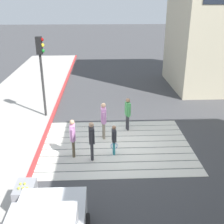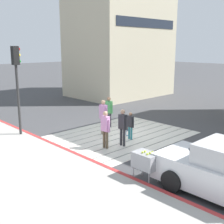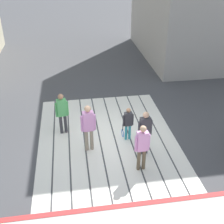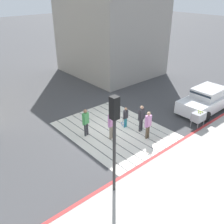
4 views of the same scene
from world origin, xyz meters
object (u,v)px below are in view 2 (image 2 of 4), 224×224
(pedestrian_teen_behind, at_px, (109,110))
(pedestrian_adult_trailing, at_px, (123,125))
(traffic_light_corner, at_px, (17,73))
(pedestrian_adult_lead, at_px, (105,127))
(pedestrian_child_with_racket, at_px, (130,124))
(pedestrian_adult_side, at_px, (103,115))
(tennis_ball_cart, at_px, (146,160))

(pedestrian_teen_behind, bearing_deg, pedestrian_adult_trailing, -122.13)
(pedestrian_adult_trailing, bearing_deg, pedestrian_teen_behind, 57.87)
(traffic_light_corner, relative_size, pedestrian_adult_lead, 2.63)
(traffic_light_corner, height_order, pedestrian_teen_behind, traffic_light_corner)
(pedestrian_adult_lead, bearing_deg, traffic_light_corner, 114.10)
(pedestrian_child_with_racket, bearing_deg, pedestrian_adult_trailing, -157.09)
(traffic_light_corner, xyz_separation_m, pedestrian_teen_behind, (4.21, -1.67, -2.10))
(traffic_light_corner, bearing_deg, pedestrian_teen_behind, -21.61)
(pedestrian_adult_trailing, height_order, pedestrian_teen_behind, pedestrian_teen_behind)
(traffic_light_corner, distance_m, pedestrian_adult_lead, 4.89)
(traffic_light_corner, bearing_deg, pedestrian_adult_trailing, -59.32)
(traffic_light_corner, xyz_separation_m, pedestrian_adult_lead, (1.80, -4.03, -2.10))
(pedestrian_teen_behind, bearing_deg, pedestrian_adult_side, -143.73)
(pedestrian_adult_lead, relative_size, pedestrian_child_with_racket, 1.25)
(pedestrian_adult_side, relative_size, pedestrian_child_with_racket, 1.33)
(tennis_ball_cart, relative_size, pedestrian_teen_behind, 0.63)
(pedestrian_child_with_racket, bearing_deg, pedestrian_adult_side, 105.73)
(pedestrian_child_with_racket, bearing_deg, pedestrian_adult_lead, -176.55)
(traffic_light_corner, xyz_separation_m, pedestrian_child_with_racket, (3.44, -3.93, -2.31))
(pedestrian_adult_trailing, xyz_separation_m, pedestrian_teen_behind, (1.66, 2.64, 0.00))
(pedestrian_adult_trailing, bearing_deg, tennis_ball_cart, -123.31)
(pedestrian_adult_side, bearing_deg, pedestrian_adult_lead, -129.50)
(pedestrian_adult_trailing, xyz_separation_m, pedestrian_child_with_racket, (0.89, 0.37, -0.22))
(pedestrian_adult_trailing, distance_m, pedestrian_child_with_racket, 0.99)
(traffic_light_corner, height_order, pedestrian_adult_side, traffic_light_corner)
(traffic_light_corner, distance_m, pedestrian_adult_side, 4.45)
(pedestrian_teen_behind, xyz_separation_m, pedestrian_child_with_racket, (-0.77, -2.26, -0.22))
(pedestrian_adult_trailing, bearing_deg, pedestrian_child_with_racket, 22.91)
(traffic_light_corner, xyz_separation_m, tennis_ball_cart, (0.68, -7.16, -2.34))
(pedestrian_child_with_racket, bearing_deg, tennis_ball_cart, -130.55)
(pedestrian_adult_trailing, relative_size, pedestrian_adult_side, 0.94)
(tennis_ball_cart, bearing_deg, pedestrian_teen_behind, 57.25)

